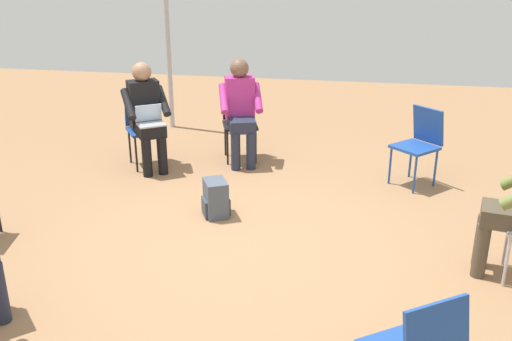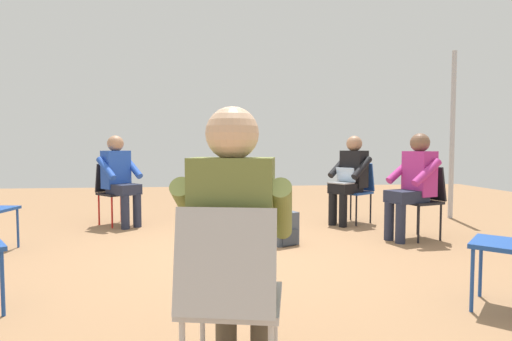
% 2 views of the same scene
% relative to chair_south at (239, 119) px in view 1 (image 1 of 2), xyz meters
% --- Properties ---
extents(ground_plane, '(14.00, 14.00, 0.00)m').
position_rel_chair_south_xyz_m(ground_plane, '(-0.39, 2.26, -0.50)').
color(ground_plane, '#99704C').
extents(chair_south, '(0.50, 0.53, 0.85)m').
position_rel_chair_south_xyz_m(chair_south, '(0.00, 0.00, 0.00)').
color(chair_south, black).
rests_on(chair_south, ground).
extents(chair_southwest, '(0.58, 0.59, 0.85)m').
position_rel_chair_south_xyz_m(chair_southwest, '(-2.09, 0.49, 0.00)').
color(chair_southwest, '#1E4799').
rests_on(chair_southwest, ground).
extents(chair_southeast, '(0.57, 0.58, 0.85)m').
position_rel_chair_south_xyz_m(chair_southeast, '(1.07, 0.42, 0.00)').
color(chair_southeast, '#1E4799').
rests_on(chair_southeast, ground).
extents(person_with_laptop, '(0.63, 0.64, 1.24)m').
position_rel_chair_south_xyz_m(person_with_laptop, '(0.97, 0.56, 0.20)').
color(person_with_laptop, black).
rests_on(person_with_laptop, ground).
extents(person_in_magenta, '(0.59, 0.59, 1.24)m').
position_rel_chair_south_xyz_m(person_in_magenta, '(-0.05, 0.16, 0.20)').
color(person_in_magenta, '#23283D').
rests_on(person_in_magenta, ground).
extents(backpack_near_laptop_user, '(0.31, 0.34, 0.36)m').
position_rel_chair_south_xyz_m(backpack_near_laptop_user, '(-0.12, 1.69, -0.34)').
color(backpack_near_laptop_user, '#475160').
rests_on(backpack_near_laptop_user, ground).
extents(tent_pole_far, '(0.07, 0.07, 2.52)m').
position_rel_chair_south_xyz_m(tent_pole_far, '(1.25, -1.13, 0.76)').
color(tent_pole_far, '#B2B2B7').
rests_on(tent_pole_far, ground).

